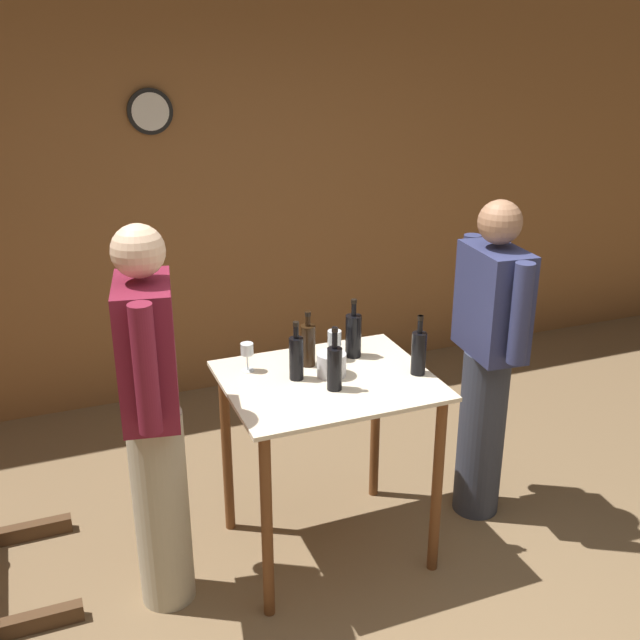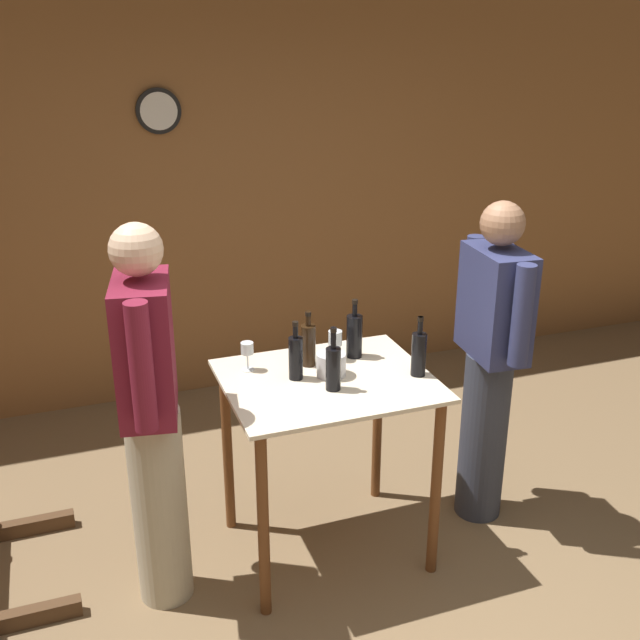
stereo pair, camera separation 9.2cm
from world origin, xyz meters
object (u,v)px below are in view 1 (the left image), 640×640
(ice_bucket, at_px, (331,364))
(person_visitor_with_scarf, at_px, (153,417))
(wine_bottle_left, at_px, (308,344))
(wine_bottle_center, at_px, (335,366))
(wine_bottle_right, at_px, (353,335))
(person_host, at_px, (488,357))
(wine_bottle_far_left, at_px, (296,357))
(wine_glass_near_center, at_px, (334,339))
(wine_glass_near_left, at_px, (247,351))
(wine_bottle_far_right, at_px, (419,352))

(ice_bucket, relative_size, person_visitor_with_scarf, 0.08)
(wine_bottle_left, xyz_separation_m, wine_bottle_center, (0.02, -0.28, 0.00))
(wine_bottle_right, xyz_separation_m, person_host, (0.66, -0.18, -0.15))
(wine_bottle_right, height_order, person_visitor_with_scarf, person_visitor_with_scarf)
(wine_bottle_far_left, relative_size, wine_glass_near_center, 1.87)
(ice_bucket, xyz_separation_m, person_visitor_with_scarf, (-0.83, -0.08, -0.06))
(ice_bucket, bearing_deg, person_visitor_with_scarf, -174.40)
(wine_bottle_left, distance_m, person_host, 0.92)
(wine_bottle_right, relative_size, person_host, 0.17)
(wine_bottle_center, distance_m, ice_bucket, 0.15)
(wine_glass_near_center, distance_m, ice_bucket, 0.18)
(wine_bottle_far_left, relative_size, person_host, 0.16)
(person_visitor_with_scarf, bearing_deg, person_host, 2.22)
(wine_bottle_right, bearing_deg, wine_glass_near_left, 177.55)
(wine_bottle_far_left, bearing_deg, person_host, -2.31)
(wine_bottle_far_left, bearing_deg, wine_glass_near_left, 138.62)
(wine_bottle_left, relative_size, person_host, 0.16)
(person_host, bearing_deg, ice_bucket, 178.85)
(wine_bottle_far_right, bearing_deg, wine_glass_near_left, 156.41)
(wine_bottle_right, bearing_deg, ice_bucket, -137.98)
(wine_bottle_right, bearing_deg, wine_bottle_center, -126.58)
(wine_bottle_far_left, relative_size, wine_glass_near_left, 2.01)
(wine_bottle_far_right, xyz_separation_m, ice_bucket, (-0.38, 0.13, -0.06))
(wine_bottle_center, relative_size, person_visitor_with_scarf, 0.17)
(wine_bottle_far_left, distance_m, wine_glass_near_center, 0.28)
(wine_bottle_left, xyz_separation_m, wine_bottle_far_right, (0.44, -0.27, 0.00))
(wine_bottle_left, height_order, wine_bottle_center, wine_bottle_center)
(wine_bottle_left, bearing_deg, wine_glass_near_left, 171.69)
(wine_glass_near_left, bearing_deg, person_visitor_with_scarf, -151.23)
(wine_bottle_right, xyz_separation_m, wine_bottle_far_right, (0.20, -0.29, -0.00))
(wine_bottle_left, distance_m, wine_glass_near_center, 0.14)
(wine_glass_near_center, height_order, ice_bucket, wine_glass_near_center)
(wine_bottle_right, distance_m, person_host, 0.70)
(wine_bottle_center, relative_size, wine_bottle_far_right, 1.03)
(wine_bottle_far_right, xyz_separation_m, wine_glass_near_left, (-0.72, 0.32, -0.01))
(person_host, relative_size, person_visitor_with_scarf, 0.97)
(wine_bottle_far_left, height_order, person_visitor_with_scarf, person_visitor_with_scarf)
(wine_bottle_left, bearing_deg, person_visitor_with_scarf, -163.72)
(wine_bottle_right, bearing_deg, wine_glass_near_center, -176.48)
(wine_bottle_far_left, distance_m, person_visitor_with_scarf, 0.69)
(wine_bottle_left, distance_m, wine_bottle_center, 0.28)
(wine_glass_near_center, bearing_deg, wine_glass_near_left, 176.13)
(wine_bottle_far_left, xyz_separation_m, wine_glass_near_left, (-0.18, 0.16, -0.01))
(wine_bottle_right, bearing_deg, wine_bottle_far_right, -56.11)
(wine_bottle_right, distance_m, person_visitor_with_scarf, 1.05)
(wine_bottle_far_right, bearing_deg, wine_bottle_far_left, 164.05)
(wine_bottle_far_right, relative_size, ice_bucket, 2.11)
(wine_bottle_center, distance_m, person_host, 0.90)
(wine_bottle_center, height_order, wine_glass_near_center, wine_bottle_center)
(wine_bottle_far_left, distance_m, person_host, 1.01)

